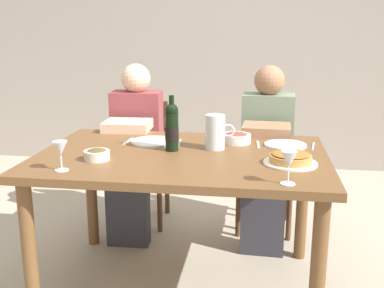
{
  "coord_description": "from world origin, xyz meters",
  "views": [
    {
      "loc": [
        0.39,
        -2.31,
        1.4
      ],
      "look_at": [
        0.06,
        -0.02,
        0.82
      ],
      "focal_mm": 43.67,
      "sensor_mm": 36.0,
      "label": 1
    }
  ],
  "objects_px": {
    "wine_glass_right_diner": "(60,150)",
    "dinner_plate_left_setting": "(285,145)",
    "dining_table": "(182,170)",
    "diner_left": "(134,146)",
    "wine_glass_left_diner": "(289,161)",
    "salad_bowl": "(236,137)",
    "olive_bowl": "(97,154)",
    "chair_left": "(142,153)",
    "dinner_plate_right_setting": "(154,142)",
    "wine_bottle": "(172,127)",
    "diner_right": "(266,150)",
    "baked_tart": "(291,159)",
    "chair_right": "(266,158)",
    "water_pitcher": "(215,134)"
  },
  "relations": [
    {
      "from": "wine_glass_left_diner",
      "to": "wine_glass_right_diner",
      "type": "relative_size",
      "value": 1.04
    },
    {
      "from": "dining_table",
      "to": "wine_glass_right_diner",
      "type": "distance_m",
      "value": 0.65
    },
    {
      "from": "salad_bowl",
      "to": "dining_table",
      "type": "bearing_deg",
      "value": -134.5
    },
    {
      "from": "wine_bottle",
      "to": "diner_right",
      "type": "distance_m",
      "value": 0.85
    },
    {
      "from": "dining_table",
      "to": "chair_right",
      "type": "distance_m",
      "value": 1.03
    },
    {
      "from": "dining_table",
      "to": "dinner_plate_left_setting",
      "type": "distance_m",
      "value": 0.6
    },
    {
      "from": "water_pitcher",
      "to": "wine_bottle",
      "type": "bearing_deg",
      "value": -163.85
    },
    {
      "from": "baked_tart",
      "to": "chair_right",
      "type": "bearing_deg",
      "value": 95.28
    },
    {
      "from": "water_pitcher",
      "to": "baked_tart",
      "type": "xyz_separation_m",
      "value": [
        0.39,
        -0.23,
        -0.06
      ]
    },
    {
      "from": "wine_bottle",
      "to": "chair_left",
      "type": "bearing_deg",
      "value": 114.63
    },
    {
      "from": "wine_glass_left_diner",
      "to": "dinner_plate_left_setting",
      "type": "distance_m",
      "value": 0.66
    },
    {
      "from": "water_pitcher",
      "to": "olive_bowl",
      "type": "xyz_separation_m",
      "value": [
        -0.56,
        -0.3,
        -0.05
      ]
    },
    {
      "from": "diner_left",
      "to": "salad_bowl",
      "type": "bearing_deg",
      "value": 148.2
    },
    {
      "from": "wine_bottle",
      "to": "chair_left",
      "type": "distance_m",
      "value": 1.02
    },
    {
      "from": "wine_glass_left_diner",
      "to": "chair_right",
      "type": "xyz_separation_m",
      "value": [
        -0.07,
        1.33,
        -0.37
      ]
    },
    {
      "from": "wine_bottle",
      "to": "salad_bowl",
      "type": "relative_size",
      "value": 1.77
    },
    {
      "from": "wine_bottle",
      "to": "olive_bowl",
      "type": "relative_size",
      "value": 2.32
    },
    {
      "from": "chair_left",
      "to": "diner_left",
      "type": "distance_m",
      "value": 0.26
    },
    {
      "from": "olive_bowl",
      "to": "chair_right",
      "type": "bearing_deg",
      "value": 52.06
    },
    {
      "from": "olive_bowl",
      "to": "chair_right",
      "type": "distance_m",
      "value": 1.41
    },
    {
      "from": "dining_table",
      "to": "water_pitcher",
      "type": "relative_size",
      "value": 8.0
    },
    {
      "from": "diner_right",
      "to": "diner_left",
      "type": "bearing_deg",
      "value": 2.61
    },
    {
      "from": "chair_right",
      "to": "salad_bowl",
      "type": "bearing_deg",
      "value": 75.99
    },
    {
      "from": "dinner_plate_left_setting",
      "to": "chair_right",
      "type": "distance_m",
      "value": 0.73
    },
    {
      "from": "diner_left",
      "to": "dinner_plate_left_setting",
      "type": "bearing_deg",
      "value": 153.91
    },
    {
      "from": "diner_right",
      "to": "wine_bottle",
      "type": "bearing_deg",
      "value": 52.91
    },
    {
      "from": "wine_glass_right_diner",
      "to": "dinner_plate_left_setting",
      "type": "bearing_deg",
      "value": 30.46
    },
    {
      "from": "baked_tart",
      "to": "wine_bottle",
      "type": "bearing_deg",
      "value": 164.5
    },
    {
      "from": "chair_left",
      "to": "dining_table",
      "type": "bearing_deg",
      "value": 114.05
    },
    {
      "from": "chair_left",
      "to": "diner_left",
      "type": "relative_size",
      "value": 0.75
    },
    {
      "from": "dining_table",
      "to": "wine_bottle",
      "type": "relative_size",
      "value": 5.05
    },
    {
      "from": "wine_glass_left_diner",
      "to": "dinner_plate_right_setting",
      "type": "xyz_separation_m",
      "value": [
        -0.72,
        0.62,
        -0.1
      ]
    },
    {
      "from": "wine_glass_right_diner",
      "to": "chair_left",
      "type": "xyz_separation_m",
      "value": [
        0.05,
        1.28,
        -0.36
      ]
    },
    {
      "from": "baked_tart",
      "to": "wine_glass_right_diner",
      "type": "bearing_deg",
      "value": -166.23
    },
    {
      "from": "wine_glass_left_diner",
      "to": "wine_glass_right_diner",
      "type": "height_order",
      "value": "wine_glass_left_diner"
    },
    {
      "from": "dinner_plate_right_setting",
      "to": "wine_glass_left_diner",
      "type": "bearing_deg",
      "value": -40.89
    },
    {
      "from": "diner_left",
      "to": "diner_right",
      "type": "distance_m",
      "value": 0.89
    },
    {
      "from": "diner_right",
      "to": "wine_glass_left_diner",
      "type": "bearing_deg",
      "value": 96.19
    },
    {
      "from": "wine_bottle",
      "to": "wine_glass_right_diner",
      "type": "bearing_deg",
      "value": -135.61
    },
    {
      "from": "water_pitcher",
      "to": "chair_right",
      "type": "relative_size",
      "value": 0.22
    },
    {
      "from": "olive_bowl",
      "to": "dinner_plate_right_setting",
      "type": "distance_m",
      "value": 0.44
    },
    {
      "from": "dining_table",
      "to": "diner_left",
      "type": "height_order",
      "value": "diner_left"
    },
    {
      "from": "wine_bottle",
      "to": "diner_left",
      "type": "height_order",
      "value": "diner_left"
    },
    {
      "from": "olive_bowl",
      "to": "chair_left",
      "type": "xyz_separation_m",
      "value": [
        -0.06,
        1.09,
        -0.29
      ]
    },
    {
      "from": "baked_tart",
      "to": "olive_bowl",
      "type": "distance_m",
      "value": 0.95
    },
    {
      "from": "salad_bowl",
      "to": "olive_bowl",
      "type": "height_order",
      "value": "salad_bowl"
    },
    {
      "from": "wine_bottle",
      "to": "wine_glass_left_diner",
      "type": "xyz_separation_m",
      "value": [
        0.58,
        -0.47,
        -0.03
      ]
    },
    {
      "from": "salad_bowl",
      "to": "wine_glass_left_diner",
      "type": "bearing_deg",
      "value": -69.69
    },
    {
      "from": "dinner_plate_right_setting",
      "to": "olive_bowl",
      "type": "bearing_deg",
      "value": -117.0
    },
    {
      "from": "wine_bottle",
      "to": "diner_right",
      "type": "height_order",
      "value": "diner_right"
    }
  ]
}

